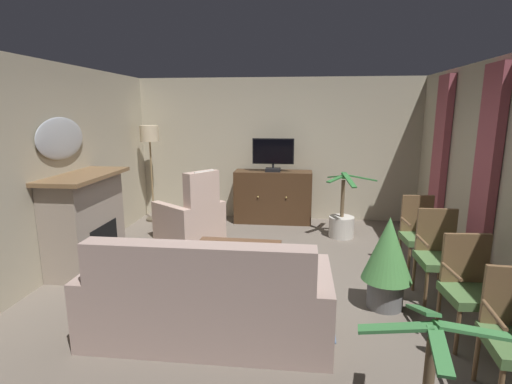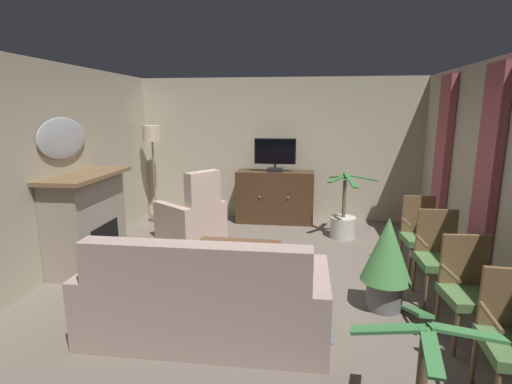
% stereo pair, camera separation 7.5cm
% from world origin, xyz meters
% --- Properties ---
extents(ground_plane, '(5.78, 6.40, 0.04)m').
position_xyz_m(ground_plane, '(0.00, 0.00, -0.02)').
color(ground_plane, '#665B51').
extents(wall_back, '(5.78, 0.10, 2.62)m').
position_xyz_m(wall_back, '(0.00, 2.95, 1.31)').
color(wall_back, '#B2A88E').
rests_on(wall_back, ground_plane).
extents(wall_left, '(0.10, 6.40, 2.62)m').
position_xyz_m(wall_left, '(-2.64, 0.00, 1.31)').
color(wall_left, '#B2A88E').
rests_on(wall_left, ground_plane).
extents(wall_right_with_window, '(0.10, 6.40, 2.62)m').
position_xyz_m(wall_right_with_window, '(2.64, 0.00, 1.31)').
color(wall_right_with_window, '#BBB095').
rests_on(wall_right_with_window, ground_plane).
extents(curtain_panel_near, '(0.10, 0.44, 2.20)m').
position_xyz_m(curtain_panel_near, '(2.53, 0.25, 1.44)').
color(curtain_panel_near, '#A34C56').
extents(curtain_panel_far, '(0.10, 0.44, 2.20)m').
position_xyz_m(curtain_panel_far, '(2.53, 1.75, 1.44)').
color(curtain_panel_far, '#A34C56').
extents(rug_central, '(2.15, 1.68, 0.01)m').
position_xyz_m(rug_central, '(-0.29, -0.37, 0.01)').
color(rug_central, slate).
rests_on(rug_central, ground_plane).
extents(fireplace, '(0.96, 1.40, 1.25)m').
position_xyz_m(fireplace, '(-2.31, 0.23, 0.60)').
color(fireplace, '#4C4C51').
rests_on(fireplace, ground_plane).
extents(wall_mirror_oval, '(0.06, 0.99, 0.53)m').
position_xyz_m(wall_mirror_oval, '(-2.56, 0.23, 1.69)').
color(wall_mirror_oval, '#B2B7BF').
extents(tv_cabinet, '(1.40, 0.50, 0.95)m').
position_xyz_m(tv_cabinet, '(-0.05, 2.60, 0.45)').
color(tv_cabinet, black).
rests_on(tv_cabinet, ground_plane).
extents(television, '(0.74, 0.20, 0.59)m').
position_xyz_m(television, '(-0.05, 2.55, 1.27)').
color(television, black).
rests_on(television, tv_cabinet).
extents(coffee_table, '(1.02, 0.58, 0.47)m').
position_xyz_m(coffee_table, '(-0.29, -0.05, 0.41)').
color(coffee_table, brown).
rests_on(coffee_table, ground_plane).
extents(tv_remote, '(0.14, 0.16, 0.02)m').
position_xyz_m(tv_remote, '(-0.51, -0.04, 0.48)').
color(tv_remote, black).
rests_on(tv_remote, coffee_table).
extents(folded_newspaper, '(0.32, 0.25, 0.01)m').
position_xyz_m(folded_newspaper, '(-0.16, -0.13, 0.47)').
color(folded_newspaper, silver).
rests_on(folded_newspaper, coffee_table).
extents(sofa_floral, '(2.19, 0.95, 1.00)m').
position_xyz_m(sofa_floral, '(-0.37, -1.22, 0.32)').
color(sofa_floral, '#A3897F').
rests_on(sofa_floral, ground_plane).
extents(armchair_in_far_corner, '(1.18, 1.18, 1.15)m').
position_xyz_m(armchair_in_far_corner, '(-1.27, 1.47, 0.34)').
color(armchair_in_far_corner, '#BC9E8E').
rests_on(armchair_in_far_corner, ground_plane).
extents(side_chair_tucked_against_wall, '(0.49, 0.47, 0.95)m').
position_xyz_m(side_chair_tucked_against_wall, '(1.96, -0.98, 0.51)').
color(side_chair_tucked_against_wall, '#4C703D').
rests_on(side_chair_tucked_against_wall, ground_plane).
extents(side_chair_far_end, '(0.48, 0.48, 0.97)m').
position_xyz_m(side_chair_far_end, '(1.96, -0.17, 0.52)').
color(side_chair_far_end, '#4C703D').
rests_on(side_chair_far_end, ground_plane).
extents(side_chair_nearest_door, '(0.46, 0.46, 0.97)m').
position_xyz_m(side_chair_nearest_door, '(1.96, 0.56, 0.52)').
color(side_chair_nearest_door, '#4C703D').
rests_on(side_chair_nearest_door, ground_plane).
extents(potted_plant_leafy_by_curtain, '(0.83, 0.83, 1.07)m').
position_xyz_m(potted_plant_leafy_by_curtain, '(1.13, 1.85, 0.23)').
color(potted_plant_leafy_by_curtain, beige).
rests_on(potted_plant_leafy_by_curtain, ground_plane).
extents(potted_plant_small_fern_corner, '(0.52, 0.52, 0.98)m').
position_xyz_m(potted_plant_small_fern_corner, '(1.35, -0.47, 0.55)').
color(potted_plant_small_fern_corner, slate).
rests_on(potted_plant_small_fern_corner, ground_plane).
extents(floor_lamp, '(0.33, 0.33, 1.77)m').
position_xyz_m(floor_lamp, '(-2.29, 2.46, 1.45)').
color(floor_lamp, '#4C4233').
rests_on(floor_lamp, ground_plane).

